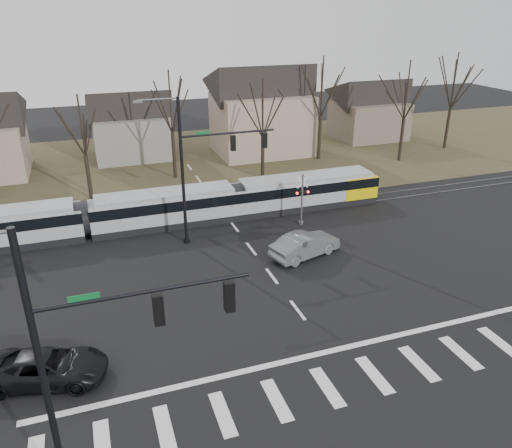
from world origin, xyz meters
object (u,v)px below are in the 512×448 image
object	(u,v)px
sedan	(305,245)
rail_crossing_signal	(302,201)
suv	(47,367)
tram	(164,207)

from	to	relation	value
sedan	rail_crossing_signal	world-z (taller)	rail_crossing_signal
suv	rail_crossing_signal	xyz separation A→B (m)	(17.80, 12.26, 1.16)
sedan	rail_crossing_signal	bearing A→B (deg)	-38.59
sedan	suv	distance (m)	17.46
tram	suv	bearing A→B (deg)	-116.97
tram	rail_crossing_signal	bearing A→B (deg)	-17.90
tram	sedan	distance (m)	11.45
sedan	suv	world-z (taller)	sedan
sedan	rail_crossing_signal	distance (m)	5.44
tram	suv	xyz separation A→B (m)	(-7.87, -15.47, -0.75)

